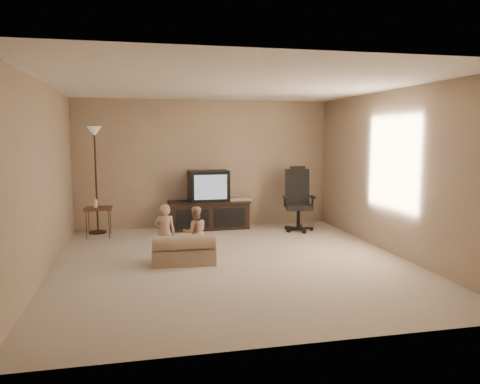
# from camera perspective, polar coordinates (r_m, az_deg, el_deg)

# --- Properties ---
(floor) EXTENTS (5.50, 5.50, 0.00)m
(floor) POSITION_cam_1_polar(r_m,az_deg,el_deg) (6.81, -0.94, -8.51)
(floor) COLOR #AFA08B
(floor) RESTS_ON ground
(room_shell) EXTENTS (5.50, 5.50, 5.50)m
(room_shell) POSITION_cam_1_polar(r_m,az_deg,el_deg) (6.57, -0.96, 4.37)
(room_shell) COLOR white
(room_shell) RESTS_ON floor
(tv_stand) EXTENTS (1.60, 0.60, 1.14)m
(tv_stand) POSITION_cam_1_polar(r_m,az_deg,el_deg) (9.12, -3.79, -1.53)
(tv_stand) COLOR black
(tv_stand) RESTS_ON floor
(office_chair) EXTENTS (0.66, 0.69, 1.22)m
(office_chair) POSITION_cam_1_polar(r_m,az_deg,el_deg) (9.00, 7.08, -1.90)
(office_chair) COLOR black
(office_chair) RESTS_ON floor
(side_table) EXTENTS (0.48, 0.48, 0.71)m
(side_table) POSITION_cam_1_polar(r_m,az_deg,el_deg) (8.73, -16.93, -1.95)
(side_table) COLOR brown
(side_table) RESTS_ON floor
(floor_lamp) EXTENTS (0.31, 0.31, 1.97)m
(floor_lamp) POSITION_cam_1_polar(r_m,az_deg,el_deg) (8.97, -17.24, 4.24)
(floor_lamp) COLOR #321F16
(floor_lamp) RESTS_ON floor
(child_sofa) EXTENTS (0.91, 0.53, 0.44)m
(child_sofa) POSITION_cam_1_polar(r_m,az_deg,el_deg) (6.71, -6.90, -7.23)
(child_sofa) COLOR tan
(child_sofa) RESTS_ON floor
(toddler_left) EXTENTS (0.31, 0.23, 0.83)m
(toddler_left) POSITION_cam_1_polar(r_m,az_deg,el_deg) (6.83, -9.14, -4.95)
(toddler_left) COLOR tan
(toddler_left) RESTS_ON floor
(toddler_right) EXTENTS (0.39, 0.23, 0.77)m
(toddler_right) POSITION_cam_1_polar(r_m,az_deg,el_deg) (6.96, -5.48, -4.92)
(toddler_right) COLOR tan
(toddler_right) RESTS_ON floor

